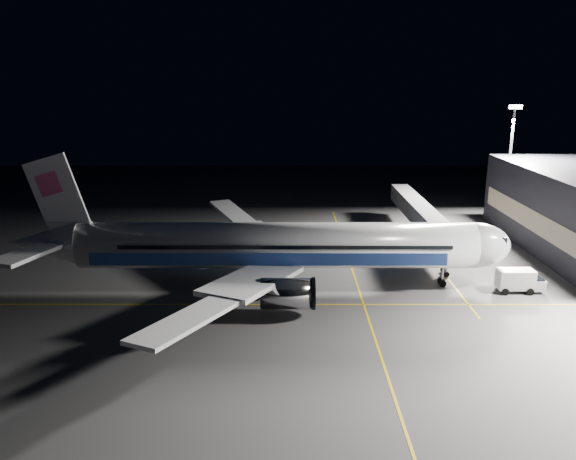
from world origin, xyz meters
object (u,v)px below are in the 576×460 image
(airliner, at_px, (268,246))
(safety_cone_b, at_px, (252,273))
(floodlight_mast_north, at_px, (510,153))
(service_truck, at_px, (519,280))
(jet_bridge, at_px, (423,216))
(baggage_tug, at_px, (296,239))
(safety_cone_c, at_px, (300,260))
(safety_cone_a, at_px, (258,268))

(airliner, height_order, safety_cone_b, airliner)
(floodlight_mast_north, relative_size, service_truck, 3.73)
(airliner, relative_size, floodlight_mast_north, 2.97)
(airliner, xyz_separation_m, floodlight_mast_north, (41.08, 31.99, 7.21))
(jet_bridge, bearing_deg, floodlight_mast_north, 37.74)
(baggage_tug, distance_m, safety_cone_c, 9.03)
(safety_cone_a, distance_m, safety_cone_b, 2.09)
(service_truck, xyz_separation_m, safety_cone_a, (-31.95, 7.94, -1.19))
(jet_bridge, bearing_deg, baggage_tug, 179.51)
(jet_bridge, bearing_deg, safety_cone_b, -151.10)
(jet_bridge, xyz_separation_m, safety_cone_c, (-19.04, -8.85, -4.26))
(safety_cone_b, bearing_deg, jet_bridge, 28.90)
(airliner, bearing_deg, safety_cone_b, 120.84)
(safety_cone_b, bearing_deg, safety_cone_c, 39.05)
(jet_bridge, height_order, safety_cone_a, jet_bridge)
(floodlight_mast_north, height_order, safety_cone_a, floodlight_mast_north)
(safety_cone_c, bearing_deg, jet_bridge, 24.92)
(service_truck, relative_size, baggage_tug, 1.94)
(jet_bridge, bearing_deg, airliner, -141.96)
(service_truck, bearing_deg, safety_cone_a, 165.85)
(airliner, relative_size, safety_cone_a, 94.64)
(service_truck, distance_m, baggage_tug, 33.44)
(airliner, bearing_deg, jet_bridge, 38.04)
(safety_cone_a, bearing_deg, baggage_tug, 66.56)
(baggage_tug, height_order, safety_cone_b, baggage_tug)
(jet_bridge, xyz_separation_m, baggage_tug, (-19.37, 0.16, -3.81))
(safety_cone_a, relative_size, safety_cone_c, 1.01)
(service_truck, bearing_deg, safety_cone_c, 156.72)
(service_truck, bearing_deg, safety_cone_b, 169.42)
(baggage_tug, bearing_deg, safety_cone_c, -63.45)
(airliner, xyz_separation_m, safety_cone_b, (-2.39, 4.00, -4.89))
(service_truck, relative_size, safety_cone_a, 8.54)
(safety_cone_c, bearing_deg, safety_cone_b, -140.95)
(service_truck, height_order, safety_cone_b, service_truck)
(safety_cone_a, height_order, safety_cone_c, safety_cone_a)
(baggage_tug, distance_m, safety_cone_b, 15.48)
(airliner, xyz_separation_m, baggage_tug, (3.71, 18.22, -4.39))
(service_truck, distance_m, safety_cone_a, 32.94)
(service_truck, bearing_deg, floodlight_mast_north, 72.26)
(safety_cone_c, bearing_deg, floodlight_mast_north, 31.59)
(safety_cone_a, distance_m, safety_cone_c, 6.53)
(safety_cone_b, bearing_deg, baggage_tug, 66.80)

